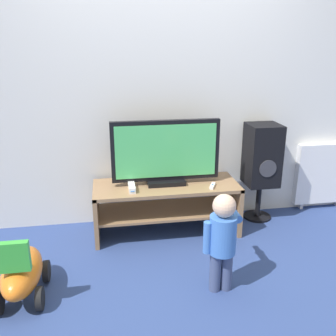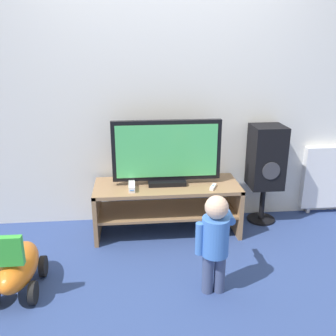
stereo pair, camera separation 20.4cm
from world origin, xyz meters
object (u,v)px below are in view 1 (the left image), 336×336
(ride_on_toy, at_px, (22,273))
(speaker_tower, at_px, (262,157))
(radiator, at_px, (323,174))
(television, at_px, (166,153))
(game_console, at_px, (132,187))
(child, at_px, (223,235))
(remote_primary, at_px, (212,186))

(ride_on_toy, bearing_deg, speaker_tower, 23.68)
(ride_on_toy, relative_size, radiator, 0.82)
(television, distance_m, game_console, 0.42)
(game_console, relative_size, radiator, 0.28)
(child, bearing_deg, television, 104.47)
(television, xyz_separation_m, remote_primary, (0.39, -0.15, -0.27))
(game_console, height_order, child, child)
(game_console, xyz_separation_m, remote_primary, (0.70, -0.05, -0.01))
(television, bearing_deg, game_console, -161.87)
(television, xyz_separation_m, speaker_tower, (0.94, 0.11, -0.12))
(television, bearing_deg, child, -75.53)
(remote_primary, relative_size, child, 0.18)
(speaker_tower, height_order, ride_on_toy, speaker_tower)
(remote_primary, bearing_deg, ride_on_toy, -156.75)
(remote_primary, relative_size, ride_on_toy, 0.23)
(game_console, bearing_deg, child, -56.32)
(child, height_order, ride_on_toy, child)
(radiator, bearing_deg, child, -141.11)
(ride_on_toy, bearing_deg, radiator, 20.21)
(radiator, bearing_deg, remote_primary, -163.47)
(child, bearing_deg, radiator, 38.89)
(television, bearing_deg, remote_primary, -21.04)
(game_console, relative_size, speaker_tower, 0.21)
(remote_primary, height_order, child, child)
(remote_primary, bearing_deg, game_console, 176.09)
(game_console, relative_size, remote_primary, 1.50)
(radiator, bearing_deg, television, -172.09)
(ride_on_toy, bearing_deg, game_console, 40.89)
(child, distance_m, speaker_tower, 1.27)
(television, distance_m, child, 1.01)
(speaker_tower, bearing_deg, remote_primary, -155.17)
(television, height_order, ride_on_toy, television)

